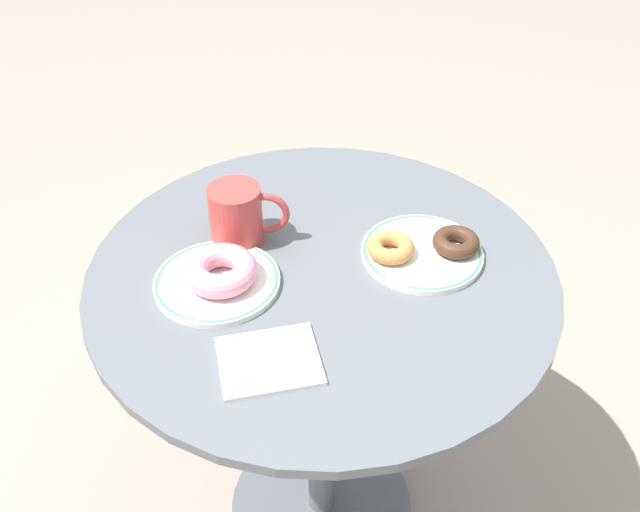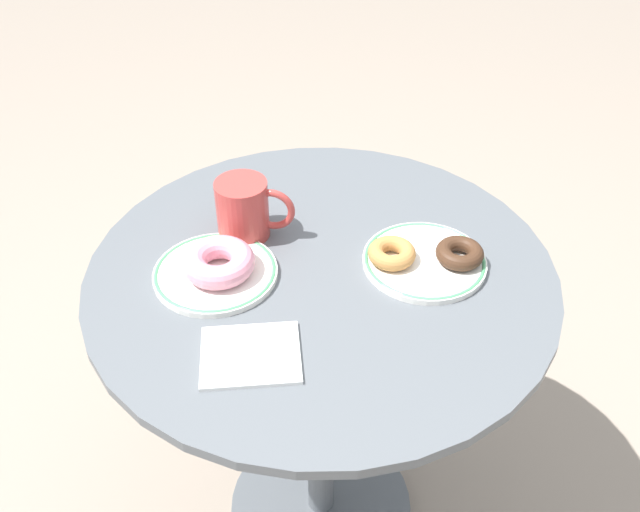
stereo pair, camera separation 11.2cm
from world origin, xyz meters
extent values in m
cube|color=gray|center=(0.00, 0.00, -0.01)|extent=(7.00, 7.00, 0.02)
cylinder|color=#565B60|center=(0.00, 0.00, 0.70)|extent=(0.76, 0.76, 0.02)
cylinder|color=#565B60|center=(0.00, 0.00, 0.36)|extent=(0.06, 0.06, 0.67)
cylinder|color=#565B60|center=(0.00, 0.00, 0.01)|extent=(0.40, 0.40, 0.03)
cylinder|color=white|center=(-0.17, -0.03, 0.72)|extent=(0.20, 0.20, 0.01)
torus|color=#4C9E66|center=(-0.17, -0.03, 0.72)|extent=(0.19, 0.19, 0.01)
cylinder|color=white|center=(0.17, 0.02, 0.72)|extent=(0.20, 0.20, 0.01)
torus|color=#4C9E66|center=(0.17, 0.02, 0.72)|extent=(0.20, 0.20, 0.01)
torus|color=pink|center=(-0.16, -0.04, 0.74)|extent=(0.12, 0.12, 0.04)
torus|color=#422819|center=(0.22, 0.02, 0.74)|extent=(0.10, 0.10, 0.03)
torus|color=#BC7F42|center=(0.11, 0.02, 0.74)|extent=(0.11, 0.11, 0.03)
cube|color=white|center=(-0.08, -0.20, 0.71)|extent=(0.16, 0.14, 0.01)
cylinder|color=#B73D38|center=(-0.14, 0.08, 0.76)|extent=(0.09, 0.09, 0.10)
torus|color=#B73D38|center=(-0.09, 0.08, 0.77)|extent=(0.08, 0.02, 0.08)
camera|label=1|loc=(-0.04, -0.86, 1.44)|focal=39.23mm
camera|label=2|loc=(0.07, -0.86, 1.44)|focal=39.23mm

